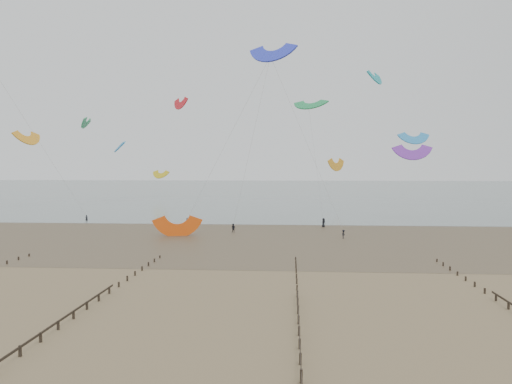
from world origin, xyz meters
TOP-DOWN VIEW (x-y plane):
  - ground at (0.00, 0.00)m, footprint 500.00×500.00m
  - sea_and_shore at (-4.08, 34.40)m, footprint 500.00×665.00m
  - groynes at (4.00, -19.05)m, footprint 72.16×50.16m
  - kitesurfer_lead at (-17.81, 47.54)m, footprint 0.69×0.64m
  - kitesurfers at (31.06, 48.06)m, footprint 118.73×28.35m
  - grounded_kite at (-16.39, 32.64)m, footprint 8.21×7.03m
  - kites_airborne at (-10.93, 90.06)m, footprint 242.98×114.92m

SIDE VIEW (x-z plane):
  - ground at x=0.00m, z-range 0.00..0.00m
  - grounded_kite at x=-16.39m, z-range -1.97..1.97m
  - sea_and_shore at x=-4.08m, z-range -0.01..0.02m
  - groynes at x=4.00m, z-range -0.03..0.97m
  - kitesurfer_lead at x=-17.81m, z-range 0.00..1.57m
  - kitesurfers at x=31.06m, z-range -0.07..1.75m
  - kites_airborne at x=-10.93m, z-range 5.71..37.50m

